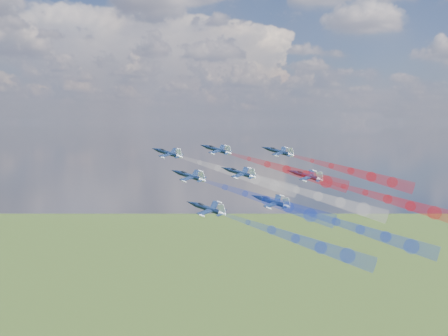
# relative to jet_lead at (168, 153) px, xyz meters

# --- Properties ---
(jet_lead) EXTENTS (14.61, 13.18, 7.86)m
(jet_lead) POSITION_rel_jet_lead_xyz_m (0.00, 0.00, 0.00)
(jet_lead) COLOR black
(trail_lead) EXTENTS (35.95, 17.44, 13.11)m
(trail_lead) POSITION_rel_jet_lead_xyz_m (21.66, -8.16, -5.42)
(trail_lead) COLOR white
(jet_inner_left) EXTENTS (14.61, 13.18, 7.86)m
(jet_inner_left) POSITION_rel_jet_lead_xyz_m (8.91, -14.86, -5.55)
(jet_inner_left) COLOR black
(trail_inner_left) EXTENTS (35.95, 17.44, 13.11)m
(trail_inner_left) POSITION_rel_jet_lead_xyz_m (30.56, -23.02, -10.98)
(trail_inner_left) COLOR blue
(jet_inner_right) EXTENTS (14.61, 13.18, 7.86)m
(jet_inner_right) POSITION_rel_jet_lead_xyz_m (14.75, 4.30, 0.92)
(jet_inner_right) COLOR black
(trail_inner_right) EXTENTS (35.95, 17.44, 13.11)m
(trail_inner_right) POSITION_rel_jet_lead_xyz_m (36.41, -3.85, -4.51)
(trail_inner_right) COLOR red
(jet_outer_left) EXTENTS (14.61, 13.18, 7.86)m
(jet_outer_left) POSITION_rel_jet_lead_xyz_m (15.89, -30.95, -12.14)
(jet_outer_left) COLOR black
(trail_outer_left) EXTENTS (35.95, 17.44, 13.11)m
(trail_outer_left) POSITION_rel_jet_lead_xyz_m (37.55, -39.11, -17.56)
(trail_outer_left) COLOR blue
(jet_center_third) EXTENTS (14.61, 13.18, 7.86)m
(jet_center_third) POSITION_rel_jet_lead_xyz_m (22.81, -10.13, -5.02)
(jet_center_third) COLOR black
(trail_center_third) EXTENTS (35.95, 17.44, 13.11)m
(trail_center_third) POSITION_rel_jet_lead_xyz_m (44.47, -18.29, -10.45)
(trail_center_third) COLOR white
(jet_outer_right) EXTENTS (14.61, 13.18, 7.86)m
(jet_outer_right) POSITION_rel_jet_lead_xyz_m (34.28, 8.81, 0.14)
(jet_outer_right) COLOR black
(trail_outer_right) EXTENTS (35.95, 17.44, 13.11)m
(trail_outer_right) POSITION_rel_jet_lead_xyz_m (55.94, 0.65, -5.28)
(trail_outer_right) COLOR red
(jet_rear_left) EXTENTS (14.61, 13.18, 7.86)m
(jet_rear_left) POSITION_rel_jet_lead_xyz_m (32.06, -22.68, -11.41)
(jet_rear_left) COLOR black
(trail_rear_left) EXTENTS (35.95, 17.44, 13.11)m
(trail_rear_left) POSITION_rel_jet_lead_xyz_m (53.72, -30.84, -16.84)
(trail_rear_left) COLOR blue
(jet_rear_right) EXTENTS (14.61, 13.18, 7.86)m
(jet_rear_right) POSITION_rel_jet_lead_xyz_m (42.09, -6.28, -6.08)
(jet_rear_right) COLOR black
(trail_rear_right) EXTENTS (35.95, 17.44, 13.11)m
(trail_rear_right) POSITION_rel_jet_lead_xyz_m (63.75, -14.44, -11.50)
(trail_rear_right) COLOR red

